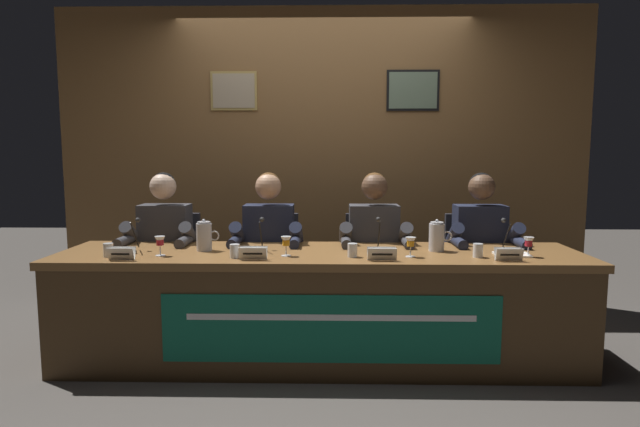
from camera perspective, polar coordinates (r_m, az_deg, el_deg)
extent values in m
plane|color=#4C4742|center=(3.59, 0.00, -15.64)|extent=(12.00, 12.00, 0.00)
cube|color=brown|center=(4.59, 0.35, 5.87)|extent=(4.59, 0.12, 2.60)
cube|color=tan|center=(4.63, -9.43, 13.14)|extent=(0.40, 0.02, 0.33)
cube|color=tan|center=(4.62, -9.46, 13.15)|extent=(0.36, 0.01, 0.29)
cube|color=black|center=(4.61, 10.16, 13.16)|extent=(0.45, 0.02, 0.34)
cube|color=slate|center=(4.60, 10.19, 13.17)|extent=(0.41, 0.01, 0.30)
cube|color=brown|center=(3.39, 0.00, -4.62)|extent=(3.39, 0.77, 0.05)
cube|color=#4C341B|center=(3.13, -0.15, -12.45)|extent=(3.33, 0.04, 0.67)
cube|color=#4C341B|center=(3.88, -25.42, -9.34)|extent=(0.08, 0.69, 0.67)
cube|color=#4C341B|center=(3.82, 25.88, -9.62)|extent=(0.08, 0.69, 0.67)
cube|color=#14664C|center=(3.11, 1.18, -12.59)|extent=(1.99, 0.01, 0.41)
cube|color=white|center=(3.08, 1.18, -11.36)|extent=(1.69, 0.00, 0.04)
cylinder|color=black|center=(4.22, -16.13, -12.28)|extent=(0.44, 0.44, 0.02)
cylinder|color=black|center=(4.16, -16.23, -9.50)|extent=(0.05, 0.05, 0.40)
cube|color=#232328|center=(4.10, -16.32, -6.60)|extent=(0.44, 0.44, 0.03)
cube|color=#232328|center=(4.25, -15.62, -2.91)|extent=(0.40, 0.05, 0.44)
cylinder|color=black|center=(3.87, -19.24, -10.77)|extent=(0.10, 0.10, 0.46)
cylinder|color=black|center=(3.81, -16.37, -10.96)|extent=(0.10, 0.10, 0.46)
cylinder|color=black|center=(3.94, -18.63, -6.27)|extent=(0.13, 0.34, 0.13)
cylinder|color=black|center=(3.87, -15.83, -6.38)|extent=(0.13, 0.34, 0.13)
cube|color=#38383D|center=(4.02, -16.59, -2.46)|extent=(0.36, 0.20, 0.48)
sphere|color=beige|center=(3.96, -16.86, 2.86)|extent=(0.19, 0.19, 0.19)
sphere|color=black|center=(3.97, -16.80, 3.09)|extent=(0.17, 0.17, 0.17)
cylinder|color=#38383D|center=(3.99, -19.91, -2.35)|extent=(0.09, 0.30, 0.25)
cylinder|color=#38383D|center=(3.86, -14.09, -2.44)|extent=(0.09, 0.30, 0.25)
cylinder|color=#38383D|center=(3.85, -20.76, -2.87)|extent=(0.07, 0.24, 0.07)
cylinder|color=#38383D|center=(3.71, -14.73, -2.99)|extent=(0.07, 0.24, 0.07)
cube|color=white|center=(3.32, -21.07, -4.18)|extent=(0.16, 0.03, 0.08)
cube|color=white|center=(3.35, -20.85, -4.07)|extent=(0.16, 0.03, 0.08)
cube|color=black|center=(3.31, -21.09, -4.19)|extent=(0.11, 0.01, 0.01)
cylinder|color=white|center=(3.40, -17.12, -4.43)|extent=(0.06, 0.06, 0.00)
cylinder|color=white|center=(3.39, -17.13, -3.94)|extent=(0.01, 0.01, 0.05)
cone|color=white|center=(3.38, -17.17, -2.94)|extent=(0.06, 0.06, 0.06)
cylinder|color=#B21E2D|center=(3.38, -17.16, -3.05)|extent=(0.04, 0.04, 0.04)
cylinder|color=silver|center=(3.47, -22.22, -3.74)|extent=(0.06, 0.06, 0.08)
cylinder|color=silver|center=(3.47, -22.21, -4.01)|extent=(0.05, 0.05, 0.05)
cylinder|color=black|center=(3.53, -19.98, -4.01)|extent=(0.06, 0.06, 0.02)
cylinder|color=black|center=(3.57, -19.68, -2.24)|extent=(0.01, 0.13, 0.18)
sphere|color=#2D2D2D|center=(3.61, -19.38, -0.68)|extent=(0.03, 0.03, 0.03)
cylinder|color=black|center=(4.06, -5.43, -12.79)|extent=(0.44, 0.44, 0.02)
cylinder|color=black|center=(4.00, -5.46, -9.91)|extent=(0.05, 0.05, 0.40)
cube|color=#232328|center=(3.94, -5.50, -6.90)|extent=(0.44, 0.44, 0.03)
cube|color=#232328|center=(4.09, -5.21, -3.04)|extent=(0.40, 0.05, 0.44)
cylinder|color=black|center=(3.68, -7.69, -11.37)|extent=(0.10, 0.10, 0.46)
cylinder|color=black|center=(3.66, -4.53, -11.45)|extent=(0.10, 0.10, 0.46)
cylinder|color=black|center=(3.75, -7.40, -6.62)|extent=(0.13, 0.34, 0.13)
cylinder|color=black|center=(3.72, -4.33, -6.67)|extent=(0.13, 0.34, 0.13)
cube|color=#1E2338|center=(3.85, -5.60, -2.59)|extent=(0.36, 0.20, 0.48)
sphere|color=tan|center=(3.79, -5.70, 2.96)|extent=(0.19, 0.19, 0.19)
sphere|color=#593819|center=(3.81, -5.67, 3.20)|extent=(0.17, 0.17, 0.17)
cylinder|color=#1E2338|center=(3.78, -8.94, -2.51)|extent=(0.09, 0.30, 0.25)
cylinder|color=#1E2338|center=(3.73, -2.58, -2.56)|extent=(0.09, 0.30, 0.25)
cylinder|color=#1E2338|center=(3.63, -9.39, -3.07)|extent=(0.07, 0.24, 0.07)
cylinder|color=#1E2338|center=(3.58, -2.75, -3.14)|extent=(0.07, 0.24, 0.07)
cube|color=white|center=(3.13, -7.40, -4.39)|extent=(0.17, 0.03, 0.08)
cube|color=white|center=(3.17, -7.31, -4.28)|extent=(0.17, 0.03, 0.08)
cube|color=black|center=(3.13, -7.41, -4.40)|extent=(0.12, 0.01, 0.01)
cylinder|color=white|center=(3.25, -3.74, -4.65)|extent=(0.06, 0.06, 0.00)
cylinder|color=white|center=(3.24, -3.75, -4.14)|extent=(0.01, 0.01, 0.05)
cone|color=white|center=(3.23, -3.75, -3.09)|extent=(0.06, 0.06, 0.06)
cylinder|color=orange|center=(3.23, -3.75, -3.21)|extent=(0.04, 0.04, 0.04)
cylinder|color=silver|center=(3.22, -9.34, -4.10)|extent=(0.06, 0.06, 0.08)
cylinder|color=silver|center=(3.22, -9.33, -4.39)|extent=(0.05, 0.05, 0.05)
cylinder|color=black|center=(3.36, -6.64, -4.15)|extent=(0.06, 0.06, 0.02)
cylinder|color=black|center=(3.41, -6.51, -2.30)|extent=(0.01, 0.13, 0.18)
sphere|color=#2D2D2D|center=(3.46, -6.39, -0.66)|extent=(0.03, 0.03, 0.03)
cylinder|color=black|center=(4.05, 5.76, -12.86)|extent=(0.44, 0.44, 0.02)
cylinder|color=black|center=(3.99, 5.79, -9.97)|extent=(0.05, 0.05, 0.40)
cube|color=#232328|center=(3.93, 5.83, -6.95)|extent=(0.44, 0.44, 0.03)
cube|color=#232328|center=(4.08, 5.65, -3.08)|extent=(0.40, 0.05, 0.44)
cylinder|color=black|center=(3.64, 4.63, -11.51)|extent=(0.10, 0.10, 0.46)
cylinder|color=black|center=(3.66, 7.82, -11.47)|extent=(0.10, 0.10, 0.46)
cylinder|color=black|center=(3.71, 4.54, -6.71)|extent=(0.13, 0.34, 0.13)
cylinder|color=black|center=(3.73, 7.63, -6.69)|extent=(0.13, 0.34, 0.13)
cube|color=#38383D|center=(3.84, 5.92, -2.63)|extent=(0.36, 0.20, 0.48)
sphere|color=brown|center=(3.78, 6.01, 2.94)|extent=(0.19, 0.19, 0.19)
sphere|color=#593819|center=(3.79, 5.99, 3.18)|extent=(0.17, 0.17, 0.17)
cylinder|color=#38383D|center=(3.73, 2.82, -2.57)|extent=(0.09, 0.30, 0.25)
cylinder|color=#38383D|center=(3.76, 9.24, -2.57)|extent=(0.09, 0.30, 0.25)
cylinder|color=#38383D|center=(3.57, 2.89, -3.16)|extent=(0.07, 0.24, 0.07)
cylinder|color=#38383D|center=(3.61, 9.59, -3.14)|extent=(0.07, 0.24, 0.07)
cube|color=white|center=(3.11, 6.85, -4.48)|extent=(0.17, 0.03, 0.08)
cube|color=white|center=(3.14, 6.79, -4.36)|extent=(0.17, 0.03, 0.08)
cube|color=black|center=(3.11, 6.85, -4.49)|extent=(0.12, 0.01, 0.01)
cylinder|color=white|center=(3.26, 9.89, -4.69)|extent=(0.06, 0.06, 0.00)
cylinder|color=white|center=(3.26, 9.90, -4.18)|extent=(0.01, 0.01, 0.05)
cone|color=white|center=(3.24, 9.92, -3.14)|extent=(0.06, 0.06, 0.06)
cylinder|color=orange|center=(3.25, 9.92, -3.25)|extent=(0.04, 0.04, 0.04)
cylinder|color=silver|center=(3.21, 3.59, -4.04)|extent=(0.06, 0.06, 0.08)
cylinder|color=silver|center=(3.21, 3.58, -4.34)|extent=(0.05, 0.05, 0.05)
cylinder|color=black|center=(3.37, 6.58, -4.12)|extent=(0.06, 0.06, 0.02)
cylinder|color=black|center=(3.42, 6.50, -2.27)|extent=(0.01, 0.13, 0.18)
sphere|color=#2D2D2D|center=(3.47, 6.43, -0.64)|extent=(0.03, 0.03, 0.03)
cylinder|color=black|center=(4.18, 16.61, -12.48)|extent=(0.44, 0.44, 0.02)
cylinder|color=black|center=(4.12, 16.71, -9.67)|extent=(0.05, 0.05, 0.40)
cube|color=#232328|center=(4.06, 16.81, -6.75)|extent=(0.44, 0.44, 0.03)
cube|color=#232328|center=(4.21, 16.19, -3.01)|extent=(0.40, 0.05, 0.44)
cylinder|color=black|center=(3.77, 16.65, -11.16)|extent=(0.10, 0.10, 0.46)
cylinder|color=black|center=(3.83, 19.60, -11.00)|extent=(0.10, 0.10, 0.46)
cylinder|color=black|center=(3.84, 16.20, -6.53)|extent=(0.13, 0.34, 0.13)
cylinder|color=black|center=(3.89, 19.06, -6.44)|extent=(0.13, 0.34, 0.13)
cube|color=#1E2338|center=(3.98, 17.07, -2.57)|extent=(0.36, 0.20, 0.48)
sphere|color=brown|center=(3.92, 17.34, 2.81)|extent=(0.19, 0.19, 0.19)
sphere|color=black|center=(3.93, 17.29, 3.04)|extent=(0.17, 0.17, 0.17)
cylinder|color=#1E2338|center=(3.83, 14.46, -2.54)|extent=(0.09, 0.30, 0.25)
cylinder|color=#1E2338|center=(3.94, 20.42, -2.48)|extent=(0.09, 0.30, 0.25)
cylinder|color=#1E2338|center=(3.67, 15.02, -3.10)|extent=(0.07, 0.24, 0.07)
cylinder|color=#1E2338|center=(3.80, 21.20, -3.01)|extent=(0.07, 0.24, 0.07)
cube|color=white|center=(3.27, 20.11, -4.28)|extent=(0.16, 0.03, 0.08)
cube|color=white|center=(3.30, 19.92, -4.17)|extent=(0.16, 0.03, 0.08)
cube|color=black|center=(3.27, 20.12, -4.29)|extent=(0.11, 0.01, 0.01)
cylinder|color=white|center=(3.46, 21.87, -4.40)|extent=(0.06, 0.06, 0.00)
cylinder|color=white|center=(3.46, 21.89, -3.92)|extent=(0.01, 0.01, 0.05)
cone|color=white|center=(3.45, 21.93, -2.94)|extent=(0.06, 0.06, 0.06)
cylinder|color=#B21E2D|center=(3.45, 21.93, -3.05)|extent=(0.04, 0.04, 0.04)
cylinder|color=silver|center=(3.34, 16.95, -3.91)|extent=(0.06, 0.06, 0.08)
cylinder|color=silver|center=(3.34, 16.94, -4.19)|extent=(0.05, 0.05, 0.05)
cylinder|color=black|center=(3.51, 20.03, -4.05)|extent=(0.06, 0.06, 0.02)
cylinder|color=black|center=(3.55, 19.77, -2.28)|extent=(0.01, 0.13, 0.18)
sphere|color=#2D2D2D|center=(3.60, 19.51, -0.71)|extent=(0.03, 0.03, 0.03)
cylinder|color=silver|center=(3.49, -12.61, -2.54)|extent=(0.10, 0.10, 0.18)
cylinder|color=silver|center=(3.48, -12.65, -0.98)|extent=(0.08, 0.09, 0.01)
sphere|color=silver|center=(3.47, -12.66, -0.75)|extent=(0.02, 0.02, 0.02)
torus|color=silver|center=(3.47, -11.52, -2.41)|extent=(0.07, 0.01, 0.07)
cylinder|color=silver|center=(3.48, 12.68, -2.58)|extent=(0.10, 0.10, 0.18)
cylinder|color=silver|center=(3.46, 12.72, -1.01)|extent=(0.08, 0.09, 0.01)
sphere|color=silver|center=(3.46, 12.73, -0.78)|extent=(0.02, 0.02, 0.02)
torus|color=silver|center=(3.49, 13.78, -2.42)|extent=(0.07, 0.01, 0.07)
cube|color=white|center=(3.47, 20.35, -4.26)|extent=(0.21, 0.16, 0.01)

